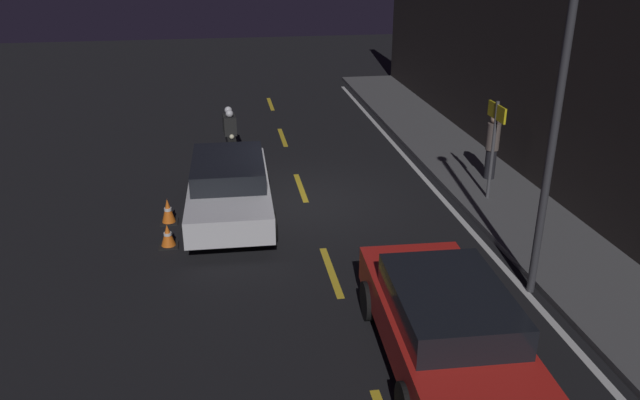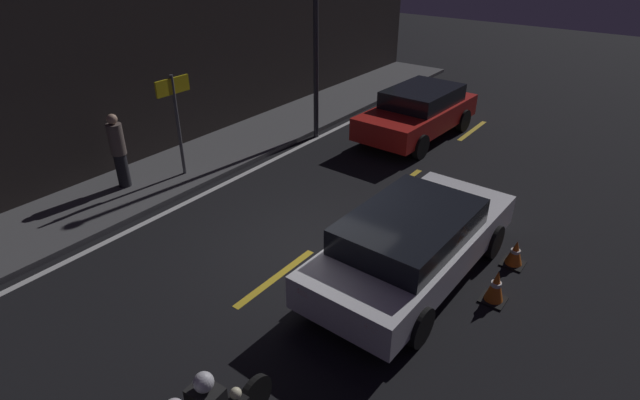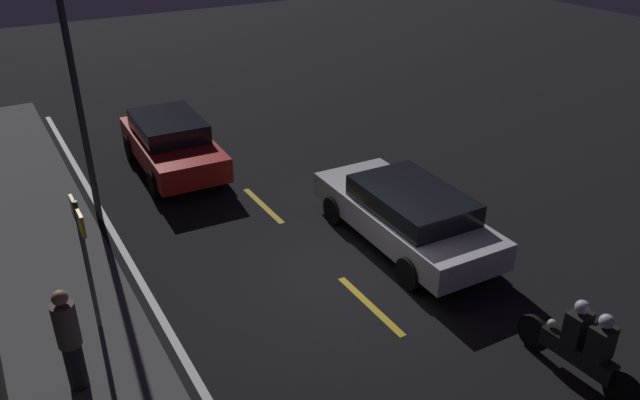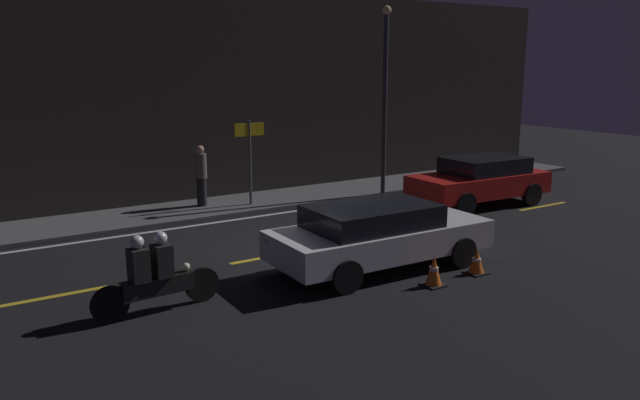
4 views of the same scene
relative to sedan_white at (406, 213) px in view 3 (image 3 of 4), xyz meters
The scene contains 14 objects.
ground_plane 2.04m from the sedan_white, 103.30° to the left, with size 56.00×56.00×0.00m, color black.
raised_curb 6.70m from the sedan_white, 93.77° to the left, with size 28.00×2.30×0.13m.
lane_dash_c 2.45m from the sedan_white, 127.81° to the left, with size 2.00×0.14×0.01m.
lane_dash_d 3.65m from the sedan_white, 31.18° to the left, with size 2.00×0.14×0.01m.
lane_dash_e 7.82m from the sedan_white, 13.77° to the left, with size 2.00×0.14×0.01m.
lane_solid_kerb 5.31m from the sedan_white, 94.77° to the left, with size 25.20×0.14×0.01m.
sedan_white is the anchor object (origin of this frame).
taxi_red 6.81m from the sedan_white, 26.11° to the left, with size 4.28×2.02×1.41m.
motorcycle 4.59m from the sedan_white, behind, with size 2.23×0.40×1.38m.
traffic_cone_near 1.49m from the sedan_white, 80.77° to the right, with size 0.40×0.40×0.58m.
traffic_cone_mid 2.02m from the sedan_white, 43.15° to the right, with size 0.40×0.40×0.50m.
pedestrian 6.91m from the sedan_white, 98.47° to the left, with size 0.34×0.34×1.72m.
shop_sign 6.35m from the sedan_white, 87.75° to the left, with size 0.90×0.08×2.40m.
street_lamp 7.34m from the sedan_white, 50.85° to the left, with size 0.28×0.28×5.76m.
Camera 3 is at (-8.47, 5.40, 6.90)m, focal length 35.00 mm.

